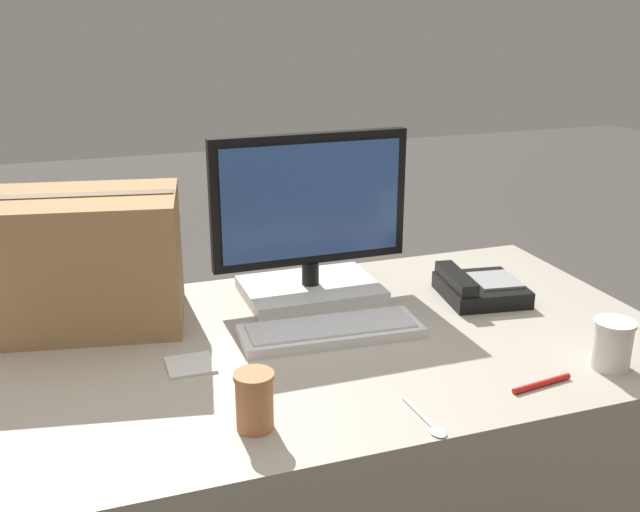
% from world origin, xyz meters
% --- Properties ---
extents(office_desk, '(1.80, 0.90, 0.74)m').
position_xyz_m(office_desk, '(0.00, 0.00, 0.37)').
color(office_desk, '#A89E8E').
rests_on(office_desk, ground_plane).
extents(monitor, '(0.50, 0.25, 0.42)m').
position_xyz_m(monitor, '(0.17, 0.26, 0.91)').
color(monitor, white).
rests_on(monitor, office_desk).
extents(keyboard, '(0.42, 0.17, 0.03)m').
position_xyz_m(keyboard, '(0.14, 0.01, 0.75)').
color(keyboard, silver).
rests_on(keyboard, office_desk).
extents(desk_phone, '(0.22, 0.23, 0.07)m').
position_xyz_m(desk_phone, '(0.57, 0.10, 0.76)').
color(desk_phone, black).
rests_on(desk_phone, office_desk).
extents(paper_cup_left, '(0.07, 0.07, 0.11)m').
position_xyz_m(paper_cup_left, '(-0.13, -0.30, 0.79)').
color(paper_cup_left, '#BC7547').
rests_on(paper_cup_left, office_desk).
extents(paper_cup_right, '(0.09, 0.09, 0.10)m').
position_xyz_m(paper_cup_right, '(0.63, -0.32, 0.79)').
color(paper_cup_right, white).
rests_on(paper_cup_right, office_desk).
extents(spoon, '(0.03, 0.15, 0.00)m').
position_xyz_m(spoon, '(0.17, -0.40, 0.74)').
color(spoon, silver).
rests_on(spoon, office_desk).
extents(cardboard_box, '(0.47, 0.36, 0.31)m').
position_xyz_m(cardboard_box, '(-0.37, 0.27, 0.89)').
color(cardboard_box, '#9E754C').
rests_on(cardboard_box, office_desk).
extents(pen_marker, '(0.14, 0.03, 0.01)m').
position_xyz_m(pen_marker, '(0.45, -0.34, 0.74)').
color(pen_marker, red).
rests_on(pen_marker, office_desk).
extents(sticky_note_pad, '(0.10, 0.10, 0.01)m').
position_xyz_m(sticky_note_pad, '(-0.19, -0.03, 0.74)').
color(sticky_note_pad, silver).
rests_on(sticky_note_pad, office_desk).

